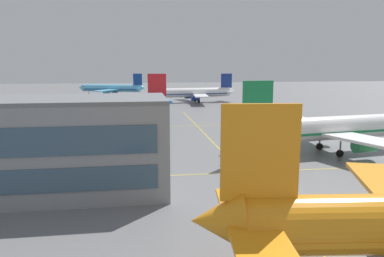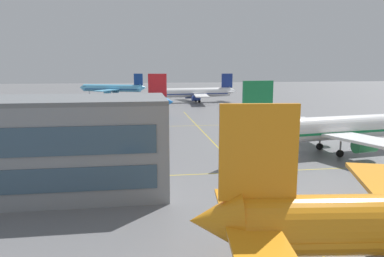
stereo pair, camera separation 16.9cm
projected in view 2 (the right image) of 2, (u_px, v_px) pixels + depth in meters
airliner_second_row at (339, 128)px, 64.54m from camera, size 40.86×34.91×12.71m
airliner_third_row at (102, 104)px, 104.49m from camera, size 40.70×34.80×12.66m
airliner_far_left_stand at (194, 93)px, 150.19m from camera, size 36.77×31.47×11.43m
airliner_far_right_stand at (113, 88)px, 181.36m from camera, size 33.63×28.81×10.79m
taxiway_markings at (242, 172)px, 53.35m from camera, size 135.14×137.12×0.01m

